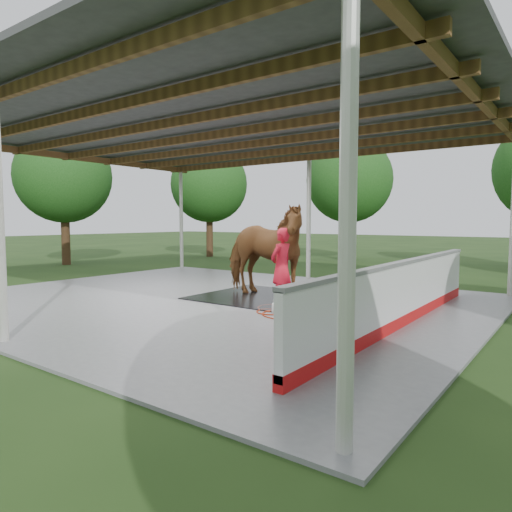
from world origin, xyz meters
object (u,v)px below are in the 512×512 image
Objects in this scene: handler at (281,267)px; wash_bucket at (301,318)px; dasher_board at (403,295)px; horse at (263,251)px.

handler is 2.14m from wash_bucket.
dasher_board is 3.87m from horse.
horse is 1.54× the size of handler.
dasher_board is 2.85m from handler.
dasher_board is at bearing 37.89° from wash_bucket.
horse is 3.22m from wash_bucket.
dasher_board reaches higher than wash_bucket.
horse reaches higher than handler.
wash_bucket is (2.29, -2.05, -0.98)m from horse.
wash_bucket is at bearing -127.77° from horse.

